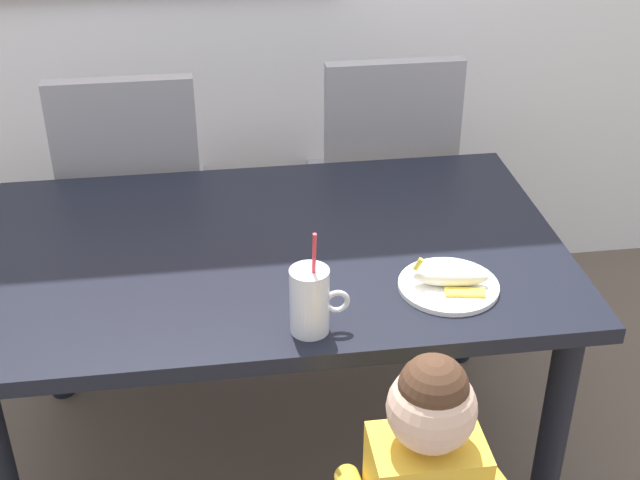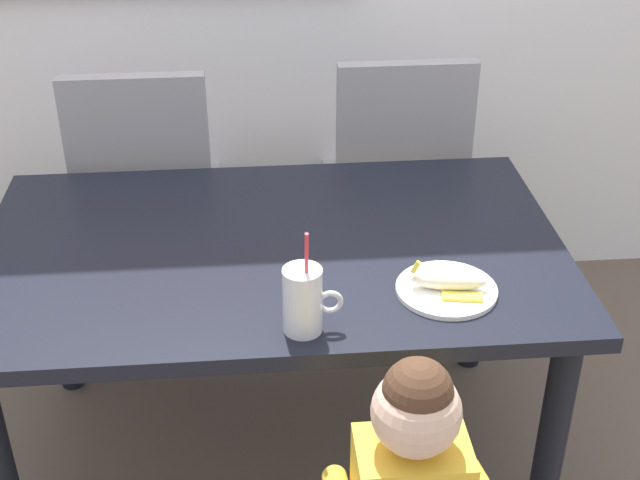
# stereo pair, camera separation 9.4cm
# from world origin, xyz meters

# --- Properties ---
(ground_plane) EXTENTS (24.00, 24.00, 0.00)m
(ground_plane) POSITION_xyz_m (0.00, 0.00, 0.00)
(ground_plane) COLOR brown
(dining_table) EXTENTS (1.44, 0.89, 0.70)m
(dining_table) POSITION_xyz_m (0.00, 0.00, 0.61)
(dining_table) COLOR black
(dining_table) RESTS_ON ground
(dining_chair_left) EXTENTS (0.44, 0.44, 0.96)m
(dining_chair_left) POSITION_xyz_m (-0.37, 0.64, 0.54)
(dining_chair_left) COLOR gray
(dining_chair_left) RESTS_ON ground
(dining_chair_right) EXTENTS (0.44, 0.44, 0.96)m
(dining_chair_right) POSITION_xyz_m (0.43, 0.68, 0.54)
(dining_chair_right) COLOR gray
(dining_chair_right) RESTS_ON ground
(milk_cup) EXTENTS (0.13, 0.08, 0.25)m
(milk_cup) POSITION_xyz_m (0.05, -0.36, 0.77)
(milk_cup) COLOR silver
(milk_cup) RESTS_ON dining_table
(snack_plate) EXTENTS (0.23, 0.23, 0.01)m
(snack_plate) POSITION_xyz_m (0.39, -0.24, 0.71)
(snack_plate) COLOR white
(snack_plate) RESTS_ON dining_table
(peeled_banana) EXTENTS (0.18, 0.12, 0.07)m
(peeled_banana) POSITION_xyz_m (0.39, -0.25, 0.73)
(peeled_banana) COLOR #F4EAC6
(peeled_banana) RESTS_ON snack_plate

